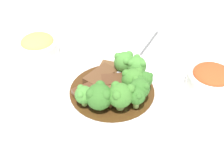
% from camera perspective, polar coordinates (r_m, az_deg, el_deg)
% --- Properties ---
extents(ground_plane, '(4.00, 4.00, 0.00)m').
position_cam_1_polar(ground_plane, '(0.67, 0.00, -2.18)').
color(ground_plane, white).
extents(main_plate, '(0.29, 0.29, 0.02)m').
position_cam_1_polar(main_plate, '(0.67, 0.00, -1.55)').
color(main_plate, white).
rests_on(main_plate, ground_plane).
extents(beef_strip_0, '(0.05, 0.07, 0.01)m').
position_cam_1_polar(beef_strip_0, '(0.64, -0.00, -1.87)').
color(beef_strip_0, brown).
rests_on(beef_strip_0, main_plate).
extents(beef_strip_1, '(0.06, 0.06, 0.01)m').
position_cam_1_polar(beef_strip_1, '(0.71, -0.47, 2.94)').
color(beef_strip_1, brown).
rests_on(beef_strip_1, main_plate).
extents(beef_strip_2, '(0.04, 0.07, 0.01)m').
position_cam_1_polar(beef_strip_2, '(0.65, -3.97, -0.98)').
color(beef_strip_2, '#56331E').
rests_on(beef_strip_2, main_plate).
extents(beef_strip_3, '(0.06, 0.07, 0.01)m').
position_cam_1_polar(beef_strip_3, '(0.67, 0.82, 0.64)').
color(beef_strip_3, '#56331E').
rests_on(beef_strip_3, main_plate).
extents(beef_strip_4, '(0.06, 0.08, 0.01)m').
position_cam_1_polar(beef_strip_4, '(0.68, -2.13, 1.51)').
color(beef_strip_4, brown).
rests_on(beef_strip_4, main_plate).
extents(broccoli_floret_0, '(0.05, 0.05, 0.06)m').
position_cam_1_polar(broccoli_floret_0, '(0.60, 1.52, -2.03)').
color(broccoli_floret_0, '#7FA84C').
rests_on(broccoli_floret_0, main_plate).
extents(broccoli_floret_1, '(0.05, 0.05, 0.05)m').
position_cam_1_polar(broccoli_floret_1, '(0.69, 2.29, 4.10)').
color(broccoli_floret_1, '#7FA84C').
rests_on(broccoli_floret_1, main_plate).
extents(broccoli_floret_2, '(0.04, 0.04, 0.05)m').
position_cam_1_polar(broccoli_floret_2, '(0.68, 4.50, 3.37)').
color(broccoli_floret_2, '#7FA84C').
rests_on(broccoli_floret_2, main_plate).
extents(broccoli_floret_3, '(0.03, 0.03, 0.05)m').
position_cam_1_polar(broccoli_floret_3, '(0.64, 6.00, 0.88)').
color(broccoli_floret_3, '#7FA84C').
rests_on(broccoli_floret_3, main_plate).
extents(broccoli_floret_4, '(0.03, 0.03, 0.05)m').
position_cam_1_polar(broccoli_floret_4, '(0.60, 4.54, -2.15)').
color(broccoli_floret_4, '#8EB756').
rests_on(broccoli_floret_4, main_plate).
extents(broccoli_floret_5, '(0.05, 0.05, 0.05)m').
position_cam_1_polar(broccoli_floret_5, '(0.60, -2.34, -2.23)').
color(broccoli_floret_5, '#8EB756').
rests_on(broccoli_floret_5, main_plate).
extents(broccoli_floret_6, '(0.04, 0.04, 0.04)m').
position_cam_1_polar(broccoli_floret_6, '(0.61, -5.16, -1.94)').
color(broccoli_floret_6, '#7FA84C').
rests_on(broccoli_floret_6, main_plate).
extents(broccoli_floret_7, '(0.05, 0.05, 0.05)m').
position_cam_1_polar(broccoli_floret_7, '(0.64, 3.93, 0.82)').
color(broccoli_floret_7, '#7FA84C').
rests_on(broccoli_floret_7, main_plate).
extents(broccoli_floret_8, '(0.04, 0.04, 0.05)m').
position_cam_1_polar(broccoli_floret_8, '(0.62, 5.08, -0.71)').
color(broccoli_floret_8, '#8EB756').
rests_on(broccoli_floret_8, main_plate).
extents(serving_spoon, '(0.14, 0.23, 0.01)m').
position_cam_1_polar(serving_spoon, '(0.72, 3.33, 3.83)').
color(serving_spoon, silver).
rests_on(serving_spoon, main_plate).
extents(side_bowl_kimchi, '(0.11, 0.11, 0.05)m').
position_cam_1_polar(side_bowl_kimchi, '(0.71, 17.72, 0.93)').
color(side_bowl_kimchi, white).
rests_on(side_bowl_kimchi, ground_plane).
extents(side_bowl_appetizer, '(0.10, 0.10, 0.06)m').
position_cam_1_polar(side_bowl_appetizer, '(0.79, -13.35, 6.73)').
color(side_bowl_appetizer, white).
rests_on(side_bowl_appetizer, ground_plane).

